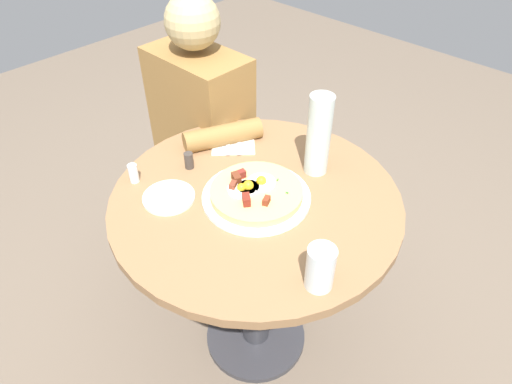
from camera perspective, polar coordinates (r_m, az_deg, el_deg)
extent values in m
plane|color=#6B5B4C|center=(1.88, -0.03, -17.53)|extent=(6.00, 6.00, 0.00)
cylinder|color=olive|center=(1.33, -0.05, -1.01)|extent=(0.84, 0.84, 0.03)
cylinder|color=#333338|center=(1.60, -0.04, -10.87)|extent=(0.10, 0.10, 0.70)
cylinder|color=#333338|center=(1.87, -0.03, -17.34)|extent=(0.38, 0.38, 0.02)
cube|color=#2D2D33|center=(2.07, -5.89, -1.41)|extent=(0.32, 0.28, 0.45)
cube|color=olive|center=(1.79, -6.90, 9.73)|extent=(0.38, 0.22, 0.48)
sphere|color=tan|center=(1.64, -7.91, 20.26)|extent=(0.19, 0.19, 0.19)
cylinder|color=olive|center=(1.53, -4.13, 7.06)|extent=(0.17, 0.27, 0.07)
cylinder|color=white|center=(1.31, 0.05, -0.60)|extent=(0.31, 0.31, 0.01)
cylinder|color=#D9B66D|center=(1.30, 0.05, -0.04)|extent=(0.26, 0.26, 0.02)
cylinder|color=white|center=(1.31, 0.66, 1.19)|extent=(0.08, 0.08, 0.01)
sphere|color=yellow|center=(1.31, 0.66, 1.39)|extent=(0.03, 0.03, 0.03)
cylinder|color=white|center=(1.30, -0.97, 0.59)|extent=(0.06, 0.06, 0.01)
sphere|color=yellow|center=(1.29, -0.97, 0.79)|extent=(0.03, 0.03, 0.03)
cylinder|color=white|center=(1.29, -1.83, 0.35)|extent=(0.08, 0.08, 0.01)
sphere|color=yellow|center=(1.29, -1.83, 0.56)|extent=(0.03, 0.03, 0.03)
cube|color=brown|center=(1.29, -2.87, 0.82)|extent=(0.03, 0.03, 0.02)
cube|color=maroon|center=(1.33, -2.02, 2.18)|extent=(0.03, 0.04, 0.02)
cube|color=maroon|center=(1.24, 1.30, -1.07)|extent=(0.02, 0.03, 0.02)
cube|color=maroon|center=(1.24, -1.20, -0.95)|extent=(0.04, 0.04, 0.03)
cube|color=brown|center=(1.31, -2.46, 1.75)|extent=(0.04, 0.03, 0.02)
cube|color=#387F2D|center=(1.29, 0.28, 0.43)|extent=(0.01, 0.01, 0.00)
cube|color=#387F2D|center=(1.33, -2.69, 1.78)|extent=(0.01, 0.01, 0.00)
cube|color=#387F2D|center=(1.32, 2.71, 1.54)|extent=(0.01, 0.01, 0.00)
cube|color=#387F2D|center=(1.28, 3.88, -0.09)|extent=(0.01, 0.01, 0.00)
cube|color=#387F2D|center=(1.35, -2.57, 2.41)|extent=(0.01, 0.01, 0.00)
cylinder|color=silver|center=(1.33, -10.78, -0.65)|extent=(0.15, 0.15, 0.01)
cube|color=white|center=(1.55, -2.84, 6.47)|extent=(0.22, 0.22, 0.00)
cube|color=silver|center=(1.55, -2.17, 6.63)|extent=(0.14, 0.13, 0.00)
cube|color=silver|center=(1.55, -3.52, 6.59)|extent=(0.14, 0.13, 0.00)
cylinder|color=silver|center=(1.07, 8.00, -9.31)|extent=(0.07, 0.07, 0.12)
cylinder|color=silver|center=(1.36, 7.79, 7.00)|extent=(0.07, 0.07, 0.25)
cylinder|color=white|center=(1.40, -14.99, 2.26)|extent=(0.03, 0.03, 0.06)
cylinder|color=#3F3833|center=(1.43, -8.34, 3.90)|extent=(0.03, 0.03, 0.05)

